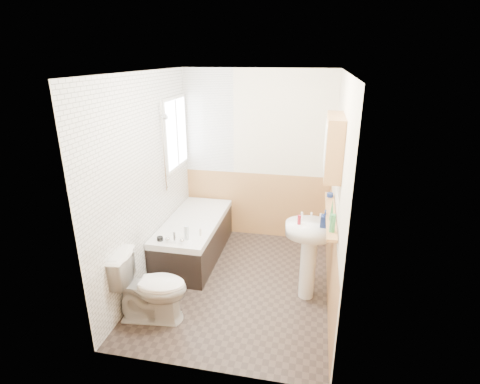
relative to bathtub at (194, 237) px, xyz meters
name	(u,v)px	position (x,y,z in m)	size (l,w,h in m)	color
floor	(238,283)	(0.73, -0.55, -0.29)	(2.80, 2.80, 0.00)	#312722
ceiling	(237,72)	(0.73, -0.55, 2.21)	(2.80, 2.80, 0.00)	white
wall_back	(257,157)	(0.73, 0.86, 0.96)	(2.20, 0.02, 2.50)	#F4E8CA
wall_front	(200,247)	(0.73, -1.96, 0.96)	(2.20, 0.02, 2.50)	#F4E8CA
wall_left	(146,182)	(-0.38, -0.55, 0.96)	(0.02, 2.80, 2.50)	#F4E8CA
wall_right	(338,195)	(1.84, -0.55, 0.96)	(0.02, 2.80, 2.50)	#F4E8CA
wainscot_right	(330,256)	(1.82, -0.55, 0.21)	(0.01, 2.80, 1.00)	tan
wainscot_front	(204,324)	(0.73, -1.93, 0.21)	(2.20, 0.01, 1.00)	tan
wainscot_back	(256,204)	(0.73, 0.84, 0.21)	(2.20, 0.01, 1.00)	tan
tile_cladding_left	(148,182)	(-0.36, -0.55, 0.96)	(0.01, 2.80, 2.50)	white
tile_return_back	(208,121)	(0.00, 0.84, 1.46)	(0.75, 0.01, 1.50)	white
window	(176,133)	(-0.33, 0.40, 1.36)	(0.03, 0.79, 0.99)	white
bathtub	(194,237)	(0.00, 0.00, 0.00)	(0.70, 1.60, 0.70)	black
shower_riser	(164,140)	(-0.31, -0.10, 1.38)	(0.10, 0.08, 1.15)	silver
toilet	(150,287)	(-0.03, -1.36, 0.09)	(0.44, 0.78, 0.77)	white
sink	(309,245)	(1.57, -0.64, 0.38)	(0.55, 0.44, 1.05)	white
pine_shelf	(331,214)	(1.77, -0.65, 0.78)	(0.10, 1.28, 0.03)	tan
medicine_cabinet	(334,146)	(1.74, -0.60, 1.51)	(0.17, 0.69, 0.62)	tan
foam_can	(333,223)	(1.77, -1.12, 0.88)	(0.05, 0.05, 0.18)	#388447
green_bottle	(332,210)	(1.77, -0.84, 0.91)	(0.04, 0.04, 0.22)	#388447
black_jar	(330,195)	(1.77, -0.17, 0.82)	(0.07, 0.07, 0.05)	navy
soap_bottle	(324,223)	(1.71, -0.70, 0.69)	(0.09, 0.19, 0.09)	navy
clear_bottle	(299,220)	(1.44, -0.69, 0.70)	(0.04, 0.04, 0.11)	maroon
blue_gel	(187,233)	(0.11, -0.58, 0.35)	(0.05, 0.03, 0.18)	silver
cream_jar	(160,239)	(-0.20, -0.67, 0.29)	(0.08, 0.08, 0.05)	black
orange_bottle	(201,232)	(0.24, -0.44, 0.31)	(0.03, 0.03, 0.09)	silver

